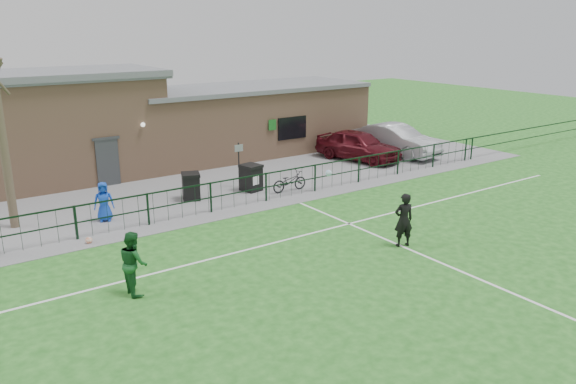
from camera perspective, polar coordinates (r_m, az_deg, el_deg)
ground at (r=16.49m, az=10.07°, el=-8.43°), size 90.00×90.00×0.00m
paving_strip at (r=27.13m, az=-10.30°, el=1.60°), size 34.00×13.00×0.02m
pitch_line_touch at (r=22.26m, az=-4.12°, el=-1.51°), size 28.00×0.10×0.01m
pitch_line_mid at (r=19.27m, az=1.70°, el=-4.39°), size 28.00×0.10×0.01m
pitch_line_perp at (r=17.85m, az=14.69°, el=-6.72°), size 0.10×16.00×0.01m
perimeter_fence at (r=22.25m, az=-4.41°, el=0.08°), size 28.00×0.10×1.20m
bare_tree at (r=21.48m, az=-26.95°, el=4.31°), size 0.30×0.30×6.00m
wheelie_bin_left at (r=23.31m, az=-9.83°, el=0.48°), size 0.90×0.95×1.02m
wheelie_bin_right at (r=24.25m, az=-3.79°, el=1.37°), size 0.85×0.93×1.06m
sign_post at (r=24.71m, az=-5.01°, el=2.75°), size 0.07×0.07×2.00m
car_maroon at (r=29.98m, az=7.15°, el=4.76°), size 2.97×5.02×1.60m
car_silver at (r=31.49m, az=10.86°, el=5.22°), size 2.48×5.27×1.67m
bicycle_e at (r=24.11m, az=0.14°, el=1.10°), size 1.68×0.59×0.88m
spectator_child at (r=21.45m, az=-18.21°, el=-0.93°), size 0.81×0.65×1.46m
goalkeeper_kick at (r=18.45m, az=11.50°, el=-2.69°), size 1.55×2.98×2.17m
outfield_player at (r=15.51m, az=-15.43°, el=-6.94°), size 0.67×0.86×1.74m
ball_ground at (r=19.63m, az=-19.57°, el=-4.65°), size 0.23×0.23×0.23m
clubhouse at (r=29.07m, az=-14.62°, el=6.79°), size 24.25×5.40×4.96m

